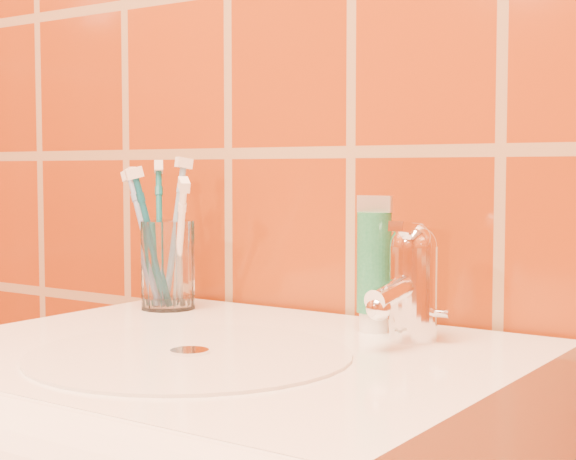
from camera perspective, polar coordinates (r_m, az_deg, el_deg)
The scene contains 8 objects.
glass_tumbler at distance 1.09m, azimuth -7.79°, elevation -2.25°, with size 0.07×0.07×0.11m, color white.
toothpaste_tube at distance 0.93m, azimuth 5.59°, elevation -2.48°, with size 0.04×0.04×0.14m.
faucet at distance 0.89m, azimuth 7.99°, elevation -3.07°, with size 0.05×0.11×0.12m.
toothbrush_0 at distance 1.06m, azimuth -7.03°, elevation -1.05°, with size 0.07×0.06×0.17m, color white, non-canonical shape.
toothbrush_1 at distance 1.08m, azimuth -8.79°, elevation -0.63°, with size 0.05×0.06×0.18m, color #0D5470, non-canonical shape.
toothbrush_2 at distance 1.10m, azimuth -7.35°, elevation -0.18°, with size 0.04×0.05×0.19m, color #77A7D4, non-canonical shape.
toothbrush_3 at distance 1.11m, azimuth -8.30°, elevation -0.28°, with size 0.06×0.06×0.19m, color #0D646F, non-canonical shape.
toothbrush_4 at distance 1.11m, azimuth -9.20°, elevation -0.55°, with size 0.09×0.03×0.18m, color #6D8AC1, non-canonical shape.
Camera 1 is at (0.53, 0.30, 1.02)m, focal length 55.00 mm.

